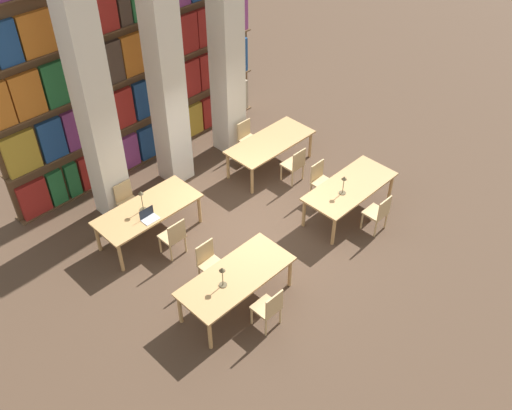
# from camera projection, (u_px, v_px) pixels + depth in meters

# --- Properties ---
(ground_plane) EXTENTS (40.00, 40.00, 0.00)m
(ground_plane) POSITION_uv_depth(u_px,v_px,m) (252.00, 226.00, 11.84)
(ground_plane) COLOR #4C3828
(bookshelf_bank) EXTENTS (6.68, 0.35, 5.50)m
(bookshelf_bank) POSITION_uv_depth(u_px,v_px,m) (133.00, 52.00, 11.98)
(bookshelf_bank) COLOR brown
(bookshelf_bank) RESTS_ON ground_plane
(pillar_left) EXTENTS (0.58, 0.58, 6.00)m
(pillar_left) POSITION_uv_depth(u_px,v_px,m) (89.00, 84.00, 10.30)
(pillar_left) COLOR silver
(pillar_left) RESTS_ON ground_plane
(pillar_center) EXTENTS (0.58, 0.58, 6.00)m
(pillar_center) POSITION_uv_depth(u_px,v_px,m) (163.00, 54.00, 11.22)
(pillar_center) COLOR silver
(pillar_center) RESTS_ON ground_plane
(pillar_right) EXTENTS (0.58, 0.58, 6.00)m
(pillar_right) POSITION_uv_depth(u_px,v_px,m) (226.00, 29.00, 12.13)
(pillar_right) COLOR silver
(pillar_right) RESTS_ON ground_plane
(reading_table_0) EXTENTS (2.11, 0.93, 0.73)m
(reading_table_0) POSITION_uv_depth(u_px,v_px,m) (236.00, 278.00, 9.86)
(reading_table_0) COLOR tan
(reading_table_0) RESTS_ON ground_plane
(chair_0) EXTENTS (0.42, 0.40, 0.87)m
(chair_0) POSITION_uv_depth(u_px,v_px,m) (269.00, 308.00, 9.60)
(chair_0) COLOR tan
(chair_0) RESTS_ON ground_plane
(chair_1) EXTENTS (0.42, 0.40, 0.87)m
(chair_1) POSITION_uv_depth(u_px,v_px,m) (210.00, 262.00, 10.41)
(chair_1) COLOR tan
(chair_1) RESTS_ON ground_plane
(desk_lamp_0) EXTENTS (0.14, 0.14, 0.42)m
(desk_lamp_0) POSITION_uv_depth(u_px,v_px,m) (222.00, 274.00, 9.46)
(desk_lamp_0) COLOR brown
(desk_lamp_0) RESTS_ON reading_table_0
(reading_table_1) EXTENTS (2.11, 0.93, 0.73)m
(reading_table_1) POSITION_uv_depth(u_px,v_px,m) (350.00, 188.00, 11.75)
(reading_table_1) COLOR tan
(reading_table_1) RESTS_ON ground_plane
(chair_2) EXTENTS (0.42, 0.40, 0.87)m
(chair_2) POSITION_uv_depth(u_px,v_px,m) (378.00, 213.00, 11.46)
(chair_2) COLOR tan
(chair_2) RESTS_ON ground_plane
(chair_3) EXTENTS (0.42, 0.40, 0.87)m
(chair_3) POSITION_uv_depth(u_px,v_px,m) (321.00, 180.00, 12.27)
(chair_3) COLOR tan
(chair_3) RESTS_ON ground_plane
(desk_lamp_1) EXTENTS (0.14, 0.14, 0.42)m
(desk_lamp_1) POSITION_uv_depth(u_px,v_px,m) (344.00, 182.00, 11.34)
(desk_lamp_1) COLOR brown
(desk_lamp_1) RESTS_ON reading_table_1
(reading_table_2) EXTENTS (2.11, 0.93, 0.73)m
(reading_table_2) POSITION_uv_depth(u_px,v_px,m) (148.00, 211.00, 11.21)
(reading_table_2) COLOR tan
(reading_table_2) RESTS_ON ground_plane
(chair_4) EXTENTS (0.42, 0.40, 0.87)m
(chair_4) POSITION_uv_depth(u_px,v_px,m) (174.00, 236.00, 10.93)
(chair_4) COLOR tan
(chair_4) RESTS_ON ground_plane
(chair_5) EXTENTS (0.42, 0.40, 0.87)m
(chair_5) POSITION_uv_depth(u_px,v_px,m) (128.00, 201.00, 11.74)
(chair_5) COLOR tan
(chair_5) RESTS_ON ground_plane
(desk_lamp_2) EXTENTS (0.14, 0.14, 0.47)m
(desk_lamp_2) POSITION_uv_depth(u_px,v_px,m) (141.00, 197.00, 10.93)
(desk_lamp_2) COLOR brown
(desk_lamp_2) RESTS_ON reading_table_2
(laptop) EXTENTS (0.32, 0.22, 0.21)m
(laptop) POSITION_uv_depth(u_px,v_px,m) (149.00, 217.00, 10.90)
(laptop) COLOR silver
(laptop) RESTS_ON reading_table_2
(reading_table_3) EXTENTS (2.11, 0.93, 0.73)m
(reading_table_3) POSITION_uv_depth(u_px,v_px,m) (270.00, 144.00, 12.99)
(reading_table_3) COLOR tan
(reading_table_3) RESTS_ON ground_plane
(chair_6) EXTENTS (0.42, 0.40, 0.87)m
(chair_6) POSITION_uv_depth(u_px,v_px,m) (295.00, 164.00, 12.71)
(chair_6) COLOR tan
(chair_6) RESTS_ON ground_plane
(chair_7) EXTENTS (0.42, 0.40, 0.87)m
(chair_7) POSITION_uv_depth(u_px,v_px,m) (247.00, 138.00, 13.52)
(chair_7) COLOR tan
(chair_7) RESTS_ON ground_plane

